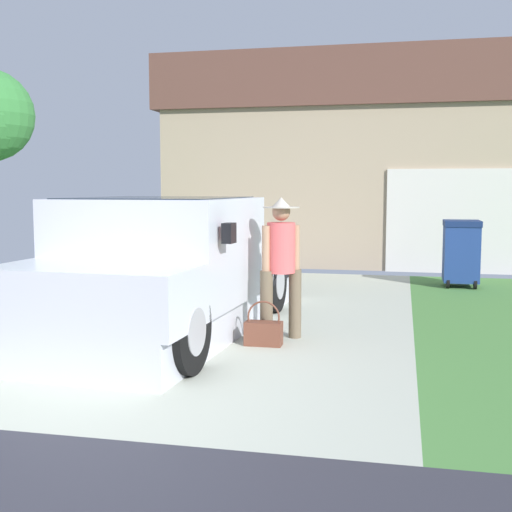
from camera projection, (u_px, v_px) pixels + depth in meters
pickup_truck at (166, 274)px, 7.64m from camera, size 2.19×5.17×1.59m
person_with_hat at (281, 259)px, 7.40m from camera, size 0.43×0.40×1.59m
handbag at (264, 332)px, 7.17m from camera, size 0.40×0.19×0.49m
house_with_garage at (387, 162)px, 15.89m from camera, size 9.87×5.51×4.53m
wheeled_trash_bin at (461, 251)px, 11.39m from camera, size 0.60×0.72×1.14m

